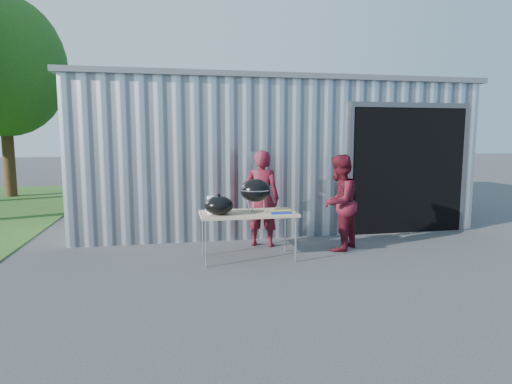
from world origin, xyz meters
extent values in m
plane|color=#3B3B3D|center=(0.00, 0.00, 0.00)|extent=(80.00, 80.00, 0.00)
cube|color=silver|center=(0.80, 4.70, 1.50)|extent=(8.00, 6.00, 3.00)
cube|color=slate|center=(0.80, 4.70, 3.05)|extent=(8.20, 6.20, 0.10)
cube|color=black|center=(3.30, 2.27, 1.25)|extent=(2.40, 1.20, 2.50)
cube|color=#4C4C51|center=(3.30, 1.70, 2.55)|extent=(2.52, 0.08, 0.10)
cylinder|color=#442D19|center=(-6.50, 9.00, 1.05)|extent=(0.36, 0.36, 2.10)
ellipsoid|color=#1E4C14|center=(-6.50, 9.00, 4.15)|extent=(3.84, 3.84, 4.42)
cube|color=tan|center=(-0.19, 0.41, 0.73)|extent=(1.50, 0.75, 0.04)
cylinder|color=silver|center=(-0.88, 0.10, 0.35)|extent=(0.03, 0.03, 0.71)
cylinder|color=silver|center=(0.50, 0.10, 0.35)|extent=(0.03, 0.03, 0.71)
cylinder|color=silver|center=(-0.88, 0.73, 0.35)|extent=(0.03, 0.03, 0.71)
cylinder|color=silver|center=(0.50, 0.73, 0.35)|extent=(0.03, 0.03, 0.71)
ellipsoid|color=black|center=(-0.08, 0.40, 1.10)|extent=(0.48, 0.48, 0.36)
cylinder|color=silver|center=(-0.08, 0.40, 1.11)|extent=(0.49, 0.49, 0.02)
cylinder|color=silver|center=(-0.08, 0.40, 1.12)|extent=(0.46, 0.46, 0.01)
cylinder|color=silver|center=(-0.08, 0.54, 0.87)|extent=(0.02, 0.02, 0.24)
cylinder|color=silver|center=(-0.20, 0.33, 0.87)|extent=(0.02, 0.02, 0.24)
cylinder|color=silver|center=(0.04, 0.33, 0.87)|extent=(0.02, 0.02, 0.24)
cylinder|color=#C56646|center=(-0.23, 0.40, 1.14)|extent=(0.02, 0.14, 0.02)
cylinder|color=#C56646|center=(-0.19, 0.40, 1.14)|extent=(0.02, 0.14, 0.02)
cylinder|color=#C56646|center=(-0.15, 0.40, 1.14)|extent=(0.02, 0.14, 0.02)
cylinder|color=#C56646|center=(-0.12, 0.40, 1.14)|extent=(0.02, 0.14, 0.02)
cylinder|color=#C56646|center=(-0.08, 0.40, 1.14)|extent=(0.02, 0.14, 0.02)
cylinder|color=#C56646|center=(-0.04, 0.40, 1.14)|extent=(0.02, 0.14, 0.02)
cylinder|color=#C56646|center=(-0.01, 0.40, 1.14)|extent=(0.02, 0.14, 0.02)
cylinder|color=#C56646|center=(0.03, 0.40, 1.14)|extent=(0.02, 0.14, 0.02)
cylinder|color=#C56646|center=(0.07, 0.40, 1.14)|extent=(0.02, 0.14, 0.02)
cone|color=silver|center=(-0.08, 0.40, 1.42)|extent=(0.20, 0.20, 0.55)
ellipsoid|color=black|center=(-0.66, 0.31, 0.89)|extent=(0.44, 0.44, 0.29)
cylinder|color=black|center=(-0.66, 0.31, 1.05)|extent=(0.05, 0.05, 0.03)
cylinder|color=white|center=(-0.78, 0.36, 0.89)|extent=(0.12, 0.12, 0.28)
cube|color=white|center=(-0.74, 0.60, 0.80)|extent=(0.20, 0.15, 0.10)
cube|color=#1A2DA9|center=(0.28, 0.16, 0.78)|extent=(0.32, 0.05, 0.05)
cube|color=yellow|center=(0.28, 0.16, 0.81)|extent=(0.32, 0.05, 0.01)
imported|color=#5A121F|center=(0.19, 1.19, 0.85)|extent=(0.73, 0.62, 1.70)
imported|color=#5A121F|center=(1.43, 0.68, 0.82)|extent=(1.00, 0.99, 1.63)
camera|label=1|loc=(-1.35, -6.09, 1.91)|focal=30.00mm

